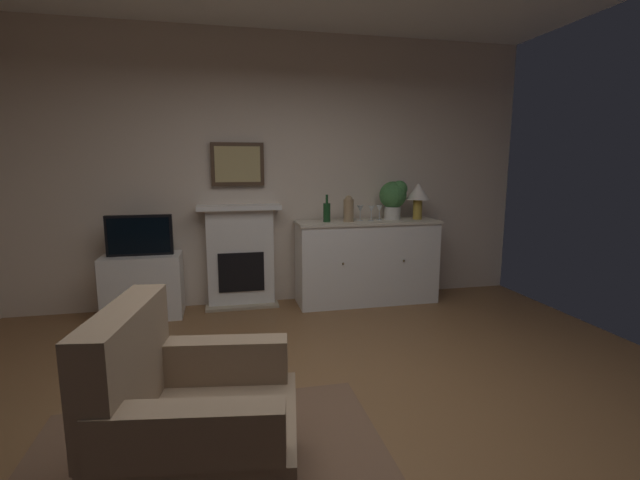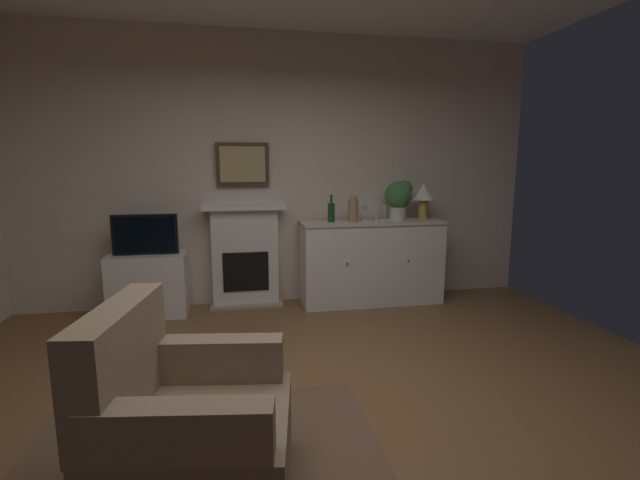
# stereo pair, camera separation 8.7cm
# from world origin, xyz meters

# --- Properties ---
(ground_plane) EXTENTS (5.69, 5.17, 0.10)m
(ground_plane) POSITION_xyz_m (0.00, 0.00, -0.05)
(ground_plane) COLOR brown
(ground_plane) RESTS_ON ground
(wall_rear) EXTENTS (5.69, 0.06, 2.89)m
(wall_rear) POSITION_xyz_m (0.00, 2.56, 1.45)
(wall_rear) COLOR beige
(wall_rear) RESTS_ON ground_plane
(fireplace_unit) EXTENTS (0.87, 0.30, 1.10)m
(fireplace_unit) POSITION_xyz_m (-0.41, 2.43, 0.55)
(fireplace_unit) COLOR white
(fireplace_unit) RESTS_ON ground_plane
(framed_picture) EXTENTS (0.55, 0.04, 0.45)m
(framed_picture) POSITION_xyz_m (-0.41, 2.47, 1.52)
(framed_picture) COLOR #473323
(sideboard_cabinet) EXTENTS (1.56, 0.49, 0.92)m
(sideboard_cabinet) POSITION_xyz_m (0.96, 2.25, 0.46)
(sideboard_cabinet) COLOR white
(sideboard_cabinet) RESTS_ON ground_plane
(table_lamp) EXTENTS (0.26, 0.26, 0.40)m
(table_lamp) POSITION_xyz_m (1.54, 2.25, 1.20)
(table_lamp) COLOR #B79338
(table_lamp) RESTS_ON sideboard_cabinet
(wine_bottle) EXTENTS (0.08, 0.08, 0.29)m
(wine_bottle) POSITION_xyz_m (0.50, 2.24, 1.02)
(wine_bottle) COLOR #193F1E
(wine_bottle) RESTS_ON sideboard_cabinet
(wine_glass_left) EXTENTS (0.07, 0.07, 0.16)m
(wine_glass_left) POSITION_xyz_m (0.88, 2.28, 1.04)
(wine_glass_left) COLOR silver
(wine_glass_left) RESTS_ON sideboard_cabinet
(wine_glass_center) EXTENTS (0.07, 0.07, 0.16)m
(wine_glass_center) POSITION_xyz_m (0.99, 2.23, 1.04)
(wine_glass_center) COLOR silver
(wine_glass_center) RESTS_ON sideboard_cabinet
(wine_glass_right) EXTENTS (0.07, 0.07, 0.16)m
(wine_glass_right) POSITION_xyz_m (1.10, 2.27, 1.04)
(wine_glass_right) COLOR silver
(wine_glass_right) RESTS_ON sideboard_cabinet
(vase_decorative) EXTENTS (0.11, 0.11, 0.28)m
(vase_decorative) POSITION_xyz_m (0.73, 2.20, 1.06)
(vase_decorative) COLOR #9E7F5B
(vase_decorative) RESTS_ON sideboard_cabinet
(tv_cabinet) EXTENTS (0.75, 0.42, 0.64)m
(tv_cabinet) POSITION_xyz_m (-1.38, 2.27, 0.32)
(tv_cabinet) COLOR white
(tv_cabinet) RESTS_ON ground_plane
(tv_set) EXTENTS (0.62, 0.07, 0.40)m
(tv_set) POSITION_xyz_m (-1.38, 2.24, 0.84)
(tv_set) COLOR black
(tv_set) RESTS_ON tv_cabinet
(potted_plant_small) EXTENTS (0.30, 0.30, 0.43)m
(potted_plant_small) POSITION_xyz_m (1.28, 2.30, 1.17)
(potted_plant_small) COLOR beige
(potted_plant_small) RESTS_ON sideboard_cabinet
(armchair) EXTENTS (0.92, 0.88, 0.92)m
(armchair) POSITION_xyz_m (-0.76, -0.43, 0.38)
(armchair) COLOR #8C7259
(armchair) RESTS_ON ground_plane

